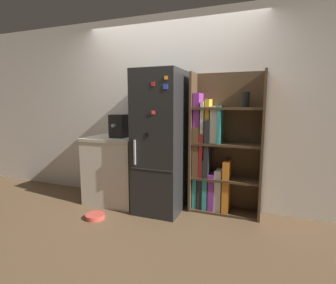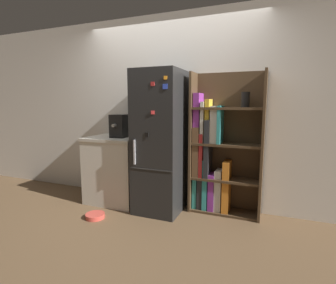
# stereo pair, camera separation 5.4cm
# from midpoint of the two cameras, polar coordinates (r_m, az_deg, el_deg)

# --- Properties ---
(ground_plane) EXTENTS (16.00, 16.00, 0.00)m
(ground_plane) POSITION_cam_midpoint_polar(r_m,az_deg,el_deg) (3.54, -1.73, -14.93)
(ground_plane) COLOR brown
(wall_back) EXTENTS (8.00, 0.05, 2.60)m
(wall_back) POSITION_cam_midpoint_polar(r_m,az_deg,el_deg) (3.69, 1.15, 6.83)
(wall_back) COLOR white
(wall_back) RESTS_ON ground_plane
(refrigerator) EXTENTS (0.57, 0.70, 1.81)m
(refrigerator) POSITION_cam_midpoint_polar(r_m,az_deg,el_deg) (3.39, -1.03, -0.01)
(refrigerator) COLOR black
(refrigerator) RESTS_ON ground_plane
(bookshelf) EXTENTS (0.89, 0.32, 1.79)m
(bookshelf) POSITION_cam_midpoint_polar(r_m,az_deg,el_deg) (3.41, 11.05, -2.46)
(bookshelf) COLOR #4C3823
(bookshelf) RESTS_ON ground_plane
(kitchen_counter) EXTENTS (0.77, 0.63, 0.93)m
(kitchen_counter) POSITION_cam_midpoint_polar(r_m,az_deg,el_deg) (3.83, -10.78, -5.84)
(kitchen_counter) COLOR silver
(kitchen_counter) RESTS_ON ground_plane
(espresso_machine) EXTENTS (0.21, 0.28, 0.32)m
(espresso_machine) POSITION_cam_midpoint_polar(r_m,az_deg,el_deg) (3.69, -10.06, 3.48)
(espresso_machine) COLOR black
(espresso_machine) RESTS_ON kitchen_counter
(pet_bowl) EXTENTS (0.24, 0.24, 0.05)m
(pet_bowl) POSITION_cam_midpoint_polar(r_m,az_deg,el_deg) (3.47, -15.14, -15.19)
(pet_bowl) COLOR #D84C3F
(pet_bowl) RESTS_ON ground_plane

